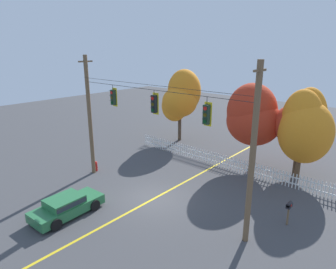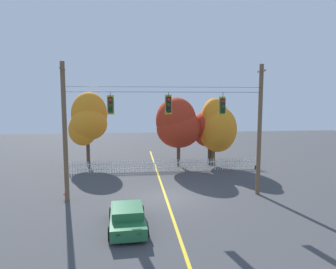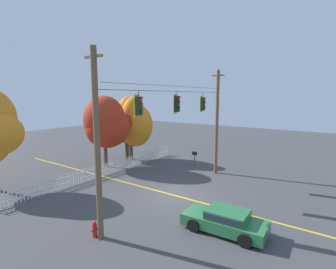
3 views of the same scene
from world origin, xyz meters
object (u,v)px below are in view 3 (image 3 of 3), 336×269
(autumn_oak_far_east, at_px, (126,124))
(autumn_maple_far_west, at_px, (133,122))
(traffic_signal_eastbound_side, at_px, (203,104))
(roadside_mailbox, at_px, (195,154))
(parked_car, at_px, (225,220))
(traffic_signal_southbound_primary, at_px, (139,106))
(autumn_maple_mid, at_px, (105,123))
(traffic_signal_northbound_primary, at_px, (177,104))
(fire_hydrant, at_px, (95,229))

(autumn_oak_far_east, height_order, autumn_maple_far_west, autumn_maple_far_west)
(traffic_signal_eastbound_side, relative_size, roadside_mailbox, 1.10)
(parked_car, xyz_separation_m, roadside_mailbox, (9.76, 7.21, 0.49))
(autumn_maple_far_west, xyz_separation_m, roadside_mailbox, (1.51, -6.41, -2.84))
(traffic_signal_eastbound_side, xyz_separation_m, autumn_maple_far_west, (2.12, 9.07, -2.05))
(parked_car, bearing_deg, traffic_signal_eastbound_side, 36.55)
(traffic_signal_eastbound_side, bearing_deg, traffic_signal_southbound_primary, -180.00)
(traffic_signal_southbound_primary, bearing_deg, autumn_maple_mid, 58.67)
(traffic_signal_southbound_primary, distance_m, autumn_maple_far_west, 13.16)
(traffic_signal_southbound_primary, relative_size, autumn_maple_far_west, 0.21)
(autumn_maple_far_west, relative_size, parked_car, 1.60)
(autumn_maple_mid, distance_m, roadside_mailbox, 8.84)
(traffic_signal_eastbound_side, bearing_deg, parked_car, -143.45)
(traffic_signal_northbound_primary, height_order, autumn_oak_far_east, traffic_signal_northbound_primary)
(traffic_signal_southbound_primary, height_order, traffic_signal_northbound_primary, same)
(traffic_signal_southbound_primary, height_order, autumn_oak_far_east, traffic_signal_southbound_primary)
(traffic_signal_eastbound_side, bearing_deg, autumn_maple_far_west, 76.84)
(autumn_maple_mid, bearing_deg, roadside_mailbox, -50.15)
(traffic_signal_southbound_primary, bearing_deg, parked_car, -77.09)
(autumn_maple_mid, height_order, roadside_mailbox, autumn_maple_mid)
(autumn_oak_far_east, distance_m, roadside_mailbox, 7.74)
(autumn_maple_far_west, height_order, fire_hydrant, autumn_maple_far_west)
(autumn_maple_mid, xyz_separation_m, autumn_oak_far_east, (3.29, 0.65, -0.50))
(autumn_maple_far_west, bearing_deg, autumn_maple_mid, -179.29)
(traffic_signal_northbound_primary, xyz_separation_m, traffic_signal_eastbound_side, (3.54, -0.00, -0.09))
(autumn_maple_mid, bearing_deg, traffic_signal_southbound_primary, -121.33)
(autumn_oak_far_east, bearing_deg, traffic_signal_northbound_primary, -118.03)
(traffic_signal_eastbound_side, height_order, parked_car, traffic_signal_eastbound_side)
(autumn_oak_far_east, xyz_separation_m, parked_car, (-7.74, -14.22, -3.07))
(traffic_signal_northbound_primary, height_order, autumn_maple_far_west, traffic_signal_northbound_primary)
(traffic_signal_northbound_primary, distance_m, autumn_oak_far_east, 11.22)
(roadside_mailbox, bearing_deg, autumn_maple_far_west, 103.25)
(traffic_signal_southbound_primary, height_order, fire_hydrant, traffic_signal_southbound_primary)
(traffic_signal_southbound_primary, xyz_separation_m, traffic_signal_eastbound_side, (7.17, 0.00, -0.08))
(autumn_maple_mid, bearing_deg, parked_car, -108.16)
(autumn_oak_far_east, distance_m, parked_car, 16.48)
(autumn_maple_mid, xyz_separation_m, fire_hydrant, (-8.42, -8.74, -3.79))
(traffic_signal_northbound_primary, xyz_separation_m, fire_hydrant, (-6.56, 0.29, -5.69))
(autumn_oak_far_east, height_order, parked_car, autumn_oak_far_east)
(autumn_oak_far_east, relative_size, autumn_maple_far_west, 0.83)
(roadside_mailbox, bearing_deg, autumn_oak_far_east, 106.10)
(autumn_oak_far_east, height_order, fire_hydrant, autumn_oak_far_east)
(traffic_signal_northbound_primary, bearing_deg, autumn_oak_far_east, 61.97)
(roadside_mailbox, bearing_deg, parked_car, -143.55)
(traffic_signal_southbound_primary, bearing_deg, fire_hydrant, 174.31)
(traffic_signal_northbound_primary, distance_m, autumn_maple_mid, 9.41)
(fire_hydrant, relative_size, roadside_mailbox, 0.58)
(traffic_signal_southbound_primary, xyz_separation_m, roadside_mailbox, (10.80, 2.67, -4.96))
(autumn_maple_mid, xyz_separation_m, roadside_mailbox, (5.31, -6.36, -3.08))
(traffic_signal_eastbound_side, bearing_deg, traffic_signal_northbound_primary, 180.00)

